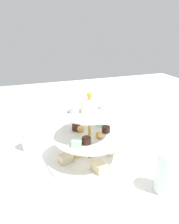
{
  "coord_description": "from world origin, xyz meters",
  "views": [
    {
      "loc": [
        0.25,
        0.68,
        0.46
      ],
      "look_at": [
        0.0,
        0.0,
        0.18
      ],
      "focal_mm": 37.17,
      "sensor_mm": 36.0,
      "label": 1
    }
  ],
  "objects_px": {
    "water_glass_short_left": "(75,120)",
    "water_glass_mid_back": "(29,139)",
    "butter_knife_right": "(158,140)",
    "water_glass_tall_right": "(167,172)",
    "teacup_with_saucer": "(108,123)",
    "tiered_serving_stand": "(89,141)"
  },
  "relations": [
    {
      "from": "teacup_with_saucer",
      "to": "water_glass_mid_back",
      "type": "relative_size",
      "value": 1.08
    },
    {
      "from": "water_glass_short_left",
      "to": "butter_knife_right",
      "type": "xyz_separation_m",
      "value": [
        -0.29,
        0.23,
        -0.04
      ]
    },
    {
      "from": "water_glass_tall_right",
      "to": "tiered_serving_stand",
      "type": "bearing_deg",
      "value": -56.01
    },
    {
      "from": "water_glass_short_left",
      "to": "butter_knife_right",
      "type": "distance_m",
      "value": 0.38
    },
    {
      "from": "tiered_serving_stand",
      "to": "water_glass_short_left",
      "type": "height_order",
      "value": "tiered_serving_stand"
    },
    {
      "from": "water_glass_short_left",
      "to": "teacup_with_saucer",
      "type": "xyz_separation_m",
      "value": [
        -0.14,
        0.04,
        -0.02
      ]
    },
    {
      "from": "tiered_serving_stand",
      "to": "water_glass_short_left",
      "type": "bearing_deg",
      "value": -96.34
    },
    {
      "from": "water_glass_tall_right",
      "to": "butter_knife_right",
      "type": "bearing_deg",
      "value": -122.36
    },
    {
      "from": "water_glass_short_left",
      "to": "water_glass_mid_back",
      "type": "relative_size",
      "value": 0.99
    },
    {
      "from": "water_glass_short_left",
      "to": "water_glass_mid_back",
      "type": "bearing_deg",
      "value": 27.94
    },
    {
      "from": "water_glass_mid_back",
      "to": "tiered_serving_stand",
      "type": "bearing_deg",
      "value": 141.01
    },
    {
      "from": "water_glass_short_left",
      "to": "butter_knife_right",
      "type": "height_order",
      "value": "water_glass_short_left"
    },
    {
      "from": "tiered_serving_stand",
      "to": "butter_knife_right",
      "type": "height_order",
      "value": "tiered_serving_stand"
    },
    {
      "from": "water_glass_tall_right",
      "to": "butter_knife_right",
      "type": "xyz_separation_m",
      "value": [
        -0.17,
        -0.27,
        -0.06
      ]
    },
    {
      "from": "tiered_serving_stand",
      "to": "water_glass_short_left",
      "type": "distance_m",
      "value": 0.28
    },
    {
      "from": "teacup_with_saucer",
      "to": "butter_knife_right",
      "type": "bearing_deg",
      "value": 127.83
    },
    {
      "from": "water_glass_mid_back",
      "to": "water_glass_tall_right",
      "type": "bearing_deg",
      "value": 132.04
    },
    {
      "from": "water_glass_mid_back",
      "to": "butter_knife_right",
      "type": "bearing_deg",
      "value": 167.29
    },
    {
      "from": "water_glass_tall_right",
      "to": "water_glass_short_left",
      "type": "distance_m",
      "value": 0.52
    },
    {
      "from": "water_glass_tall_right",
      "to": "water_glass_short_left",
      "type": "height_order",
      "value": "water_glass_tall_right"
    },
    {
      "from": "water_glass_tall_right",
      "to": "teacup_with_saucer",
      "type": "relative_size",
      "value": 1.38
    },
    {
      "from": "water_glass_short_left",
      "to": "butter_knife_right",
      "type": "relative_size",
      "value": 0.48
    }
  ]
}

